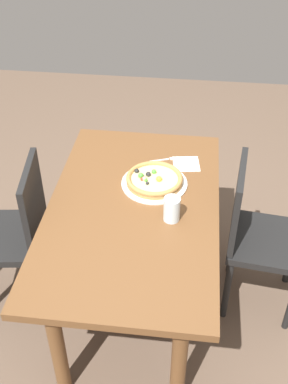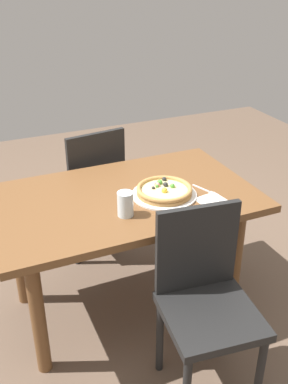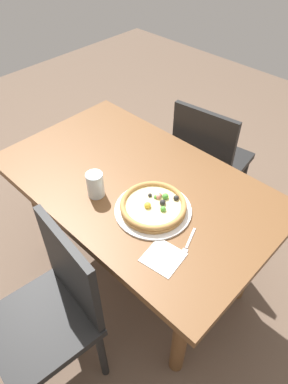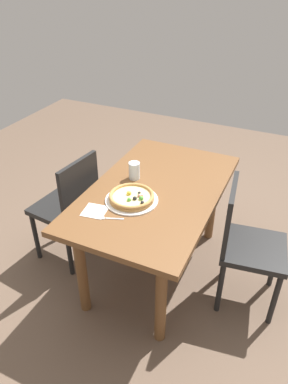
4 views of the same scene
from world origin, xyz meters
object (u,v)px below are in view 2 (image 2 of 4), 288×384
(dining_table, at_px, (124,213))
(chair_near, at_px, (90,185))
(chair_far, at_px, (205,298))
(fork, at_px, (207,191))
(drinking_glass, at_px, (125,204))
(napkin, at_px, (212,201))
(plate, at_px, (164,195))
(pizza, at_px, (164,190))

(dining_table, xyz_separation_m, chair_near, (-0.00, -0.63, -0.13))
(chair_far, distance_m, fork, 0.62)
(drinking_glass, relative_size, napkin, 0.87)
(chair_far, height_order, fork, chair_far)
(dining_table, relative_size, napkin, 9.73)
(drinking_glass, distance_m, napkin, 0.46)
(chair_far, xyz_separation_m, plate, (-0.06, -0.54, 0.24))
(chair_far, bearing_deg, pizza, -89.47)
(dining_table, relative_size, chair_far, 1.53)
(chair_near, bearing_deg, fork, -68.86)
(chair_near, distance_m, drinking_glass, 0.87)
(plate, bearing_deg, dining_table, -23.62)
(drinking_glass, bearing_deg, chair_far, 114.49)
(pizza, xyz_separation_m, drinking_glass, (0.26, 0.11, 0.03))
(pizza, bearing_deg, dining_table, -23.29)
(chair_near, distance_m, pizza, 0.78)
(plate, distance_m, pizza, 0.03)
(plate, xyz_separation_m, fork, (-0.23, 0.05, -0.00))
(chair_far, xyz_separation_m, drinking_glass, (0.20, -0.44, 0.29))
(dining_table, distance_m, plate, 0.24)
(pizza, relative_size, napkin, 2.06)
(plate, bearing_deg, napkin, 142.08)
(dining_table, distance_m, chair_far, 0.65)
(fork, bearing_deg, dining_table, -127.46)
(plate, xyz_separation_m, napkin, (-0.20, 0.15, -0.00))
(napkin, bearing_deg, pizza, -38.18)
(fork, bearing_deg, pizza, -121.97)
(drinking_glass, height_order, napkin, drinking_glass)
(chair_near, distance_m, chair_far, 1.26)
(dining_table, height_order, chair_near, chair_near)
(plate, height_order, pizza, pizza)
(fork, bearing_deg, chair_near, -171.39)
(fork, bearing_deg, plate, -121.66)
(chair_far, relative_size, napkin, 6.38)
(napkin, bearing_deg, chair_near, -65.93)
(fork, bearing_deg, napkin, -36.92)
(dining_table, distance_m, fork, 0.45)
(napkin, bearing_deg, drinking_glass, -5.94)
(dining_table, distance_m, drinking_glass, 0.26)
(chair_far, bearing_deg, chair_near, -77.42)
(dining_table, height_order, napkin, napkin)
(fork, bearing_deg, drinking_glass, -103.24)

